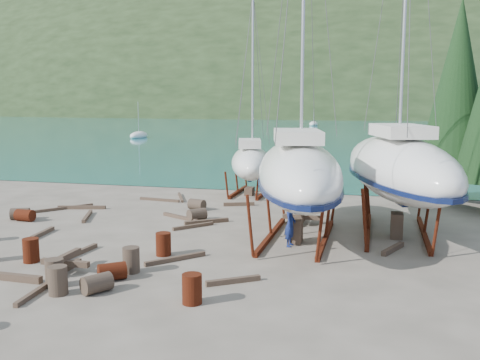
% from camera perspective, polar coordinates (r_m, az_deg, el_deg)
% --- Properties ---
extents(ground, '(600.00, 600.00, 0.00)m').
position_cam_1_polar(ground, '(20.46, -5.39, -8.12)').
color(ground, '#5A5247').
rests_on(ground, ground).
extents(bay_water, '(700.00, 700.00, 0.00)m').
position_cam_1_polar(bay_water, '(333.56, 13.29, 7.19)').
color(bay_water, '#18677C').
rests_on(bay_water, ground).
extents(far_hill, '(800.00, 360.00, 110.00)m').
position_cam_1_polar(far_hill, '(338.56, 13.31, 7.20)').
color(far_hill, black).
rests_on(far_hill, ground).
extents(far_house_left, '(6.60, 5.60, 5.60)m').
position_cam_1_polar(far_house_left, '(218.87, -3.44, 7.64)').
color(far_house_left, beige).
rests_on(far_house_left, ground).
extents(far_house_center, '(6.60, 5.60, 5.60)m').
position_cam_1_polar(far_house_center, '(210.17, 7.10, 7.56)').
color(far_house_center, beige).
rests_on(far_house_center, ground).
extents(far_house_right, '(6.60, 5.60, 5.60)m').
position_cam_1_polar(far_house_right, '(209.77, 20.88, 7.08)').
color(far_house_right, beige).
rests_on(far_house_right, ground).
extents(cypress_back_left, '(4.14, 4.14, 11.50)m').
position_cam_1_polar(cypress_back_left, '(32.74, 22.22, 9.29)').
color(cypress_back_left, black).
rests_on(cypress_back_left, ground).
extents(moored_boat_left, '(2.00, 5.00, 6.05)m').
position_cam_1_polar(moored_boat_left, '(86.77, -10.74, 4.68)').
color(moored_boat_left, white).
rests_on(moored_boat_left, ground).
extents(moored_boat_mid, '(2.00, 5.00, 6.05)m').
position_cam_1_polar(moored_boat_mid, '(98.65, 16.30, 4.92)').
color(moored_boat_mid, white).
rests_on(moored_boat_mid, ground).
extents(moored_boat_far, '(2.00, 5.00, 6.05)m').
position_cam_1_polar(moored_boat_far, '(129.40, 7.85, 5.93)').
color(moored_boat_far, white).
rests_on(moored_boat_far, ground).
extents(large_sailboat_near, '(5.59, 11.79, 17.89)m').
position_cam_1_polar(large_sailboat_near, '(22.35, 6.28, 0.83)').
color(large_sailboat_near, white).
rests_on(large_sailboat_near, ground).
extents(large_sailboat_far, '(6.27, 12.11, 18.39)m').
position_cam_1_polar(large_sailboat_far, '(24.03, 16.57, 1.35)').
color(large_sailboat_far, white).
rests_on(large_sailboat_far, ground).
extents(small_sailboat_shore, '(4.23, 8.10, 12.37)m').
position_cam_1_polar(small_sailboat_shore, '(33.41, 1.17, 1.93)').
color(small_sailboat_shore, white).
rests_on(small_sailboat_shore, ground).
extents(worker, '(0.48, 0.68, 1.78)m').
position_cam_1_polar(worker, '(21.66, 5.37, -4.75)').
color(worker, navy).
rests_on(worker, ground).
extents(drum_1, '(0.97, 1.05, 0.58)m').
position_cam_1_polar(drum_1, '(17.19, -15.02, -10.61)').
color(drum_1, '#2D2823').
rests_on(drum_1, ground).
extents(drum_2, '(0.91, 0.63, 0.58)m').
position_cam_1_polar(drum_2, '(28.15, -21.97, -3.52)').
color(drum_2, '#5B260F').
rests_on(drum_2, ground).
extents(drum_5, '(0.58, 0.58, 0.88)m').
position_cam_1_polar(drum_5, '(18.81, -11.53, -8.35)').
color(drum_5, '#2D2823').
rests_on(drum_5, ground).
extents(drum_7, '(0.58, 0.58, 0.88)m').
position_cam_1_polar(drum_7, '(15.80, -5.14, -11.49)').
color(drum_7, '#5B260F').
rests_on(drum_7, ground).
extents(drum_9, '(1.01, 0.82, 0.58)m').
position_cam_1_polar(drum_9, '(28.92, -4.62, -2.62)').
color(drum_9, '#2D2823').
rests_on(drum_9, ground).
extents(drum_11, '(1.02, 1.04, 0.58)m').
position_cam_1_polar(drum_11, '(26.38, -4.62, -3.69)').
color(drum_11, '#2D2823').
rests_on(drum_11, ground).
extents(drum_12, '(1.05, 1.00, 0.58)m').
position_cam_1_polar(drum_12, '(18.21, -13.48, -9.47)').
color(drum_12, '#5B260F').
rests_on(drum_12, ground).
extents(drum_13, '(0.58, 0.58, 0.88)m').
position_cam_1_polar(drum_13, '(21.00, -21.41, -7.00)').
color(drum_13, '#5B260F').
rests_on(drum_13, ground).
extents(drum_14, '(0.58, 0.58, 0.88)m').
position_cam_1_polar(drum_14, '(20.60, -8.17, -6.78)').
color(drum_14, '#5B260F').
rests_on(drum_14, ground).
extents(drum_15, '(1.04, 0.88, 0.58)m').
position_cam_1_polar(drum_15, '(28.63, -22.40, -3.35)').
color(drum_15, '#2D2823').
rests_on(drum_15, ground).
extents(drum_16, '(0.58, 0.58, 0.88)m').
position_cam_1_polar(drum_16, '(18.10, -19.17, -9.33)').
color(drum_16, '#2D2823').
rests_on(drum_16, ground).
extents(drum_17, '(0.58, 0.58, 0.88)m').
position_cam_1_polar(drum_17, '(17.33, -18.85, -10.10)').
color(drum_17, '#2D2823').
rests_on(drum_17, ground).
extents(timber_0, '(1.30, 2.59, 0.14)m').
position_cam_1_polar(timber_0, '(32.40, -6.35, -1.84)').
color(timber_0, brown).
rests_on(timber_0, ground).
extents(timber_1, '(0.92, 1.76, 0.19)m').
position_cam_1_polar(timber_1, '(21.86, 15.99, -7.07)').
color(timber_1, brown).
rests_on(timber_1, ground).
extents(timber_2, '(2.55, 0.81, 0.19)m').
position_cam_1_polar(timber_2, '(30.29, -16.52, -2.82)').
color(timber_2, brown).
rests_on(timber_2, ground).
extents(timber_3, '(0.42, 2.90, 0.15)m').
position_cam_1_polar(timber_3, '(17.95, -20.40, -10.77)').
color(timber_3, brown).
rests_on(timber_3, ground).
extents(timber_4, '(0.36, 1.84, 0.17)m').
position_cam_1_polar(timber_4, '(25.05, -20.31, -5.33)').
color(timber_4, brown).
rests_on(timber_4, ground).
extents(timber_5, '(1.74, 1.96, 0.16)m').
position_cam_1_polar(timber_5, '(19.95, -6.89, -8.34)').
color(timber_5, brown).
rests_on(timber_5, ground).
extents(timber_6, '(1.69, 0.80, 0.19)m').
position_cam_1_polar(timber_6, '(29.95, -0.11, -2.59)').
color(timber_6, brown).
rests_on(timber_6, ground).
extents(timber_7, '(1.62, 1.19, 0.17)m').
position_cam_1_polar(timber_7, '(17.49, -0.72, -10.68)').
color(timber_7, brown).
rests_on(timber_7, ground).
extents(timber_8, '(1.87, 1.48, 0.19)m').
position_cam_1_polar(timber_8, '(25.71, -3.58, -4.45)').
color(timber_8, brown).
rests_on(timber_8, ground).
extents(timber_9, '(2.59, 0.47, 0.15)m').
position_cam_1_polar(timber_9, '(31.75, -8.58, -2.09)').
color(timber_9, brown).
rests_on(timber_9, ground).
extents(timber_10, '(2.24, 1.33, 0.16)m').
position_cam_1_polar(timber_10, '(26.84, -6.41, -3.97)').
color(timber_10, brown).
rests_on(timber_10, ground).
extents(timber_11, '(1.51, 1.70, 0.15)m').
position_cam_1_polar(timber_11, '(24.92, -5.01, -4.92)').
color(timber_11, brown).
rests_on(timber_11, ground).
extents(timber_12, '(0.40, 2.56, 0.17)m').
position_cam_1_polar(timber_12, '(21.36, -17.09, -7.52)').
color(timber_12, brown).
rests_on(timber_12, ground).
extents(timber_15, '(2.06, 2.62, 0.15)m').
position_cam_1_polar(timber_15, '(30.49, -18.22, -2.86)').
color(timber_15, brown).
rests_on(timber_15, ground).
extents(timber_16, '(2.47, 0.29, 0.23)m').
position_cam_1_polar(timber_16, '(19.32, -23.48, -9.45)').
color(timber_16, brown).
rests_on(timber_16, ground).
extents(timber_17, '(1.06, 2.36, 0.16)m').
position_cam_1_polar(timber_17, '(27.95, -15.98, -3.74)').
color(timber_17, brown).
rests_on(timber_17, ground).
extents(timber_pile_fore, '(1.80, 1.80, 0.60)m').
position_cam_1_polar(timber_pile_fore, '(19.54, -18.16, -8.40)').
color(timber_pile_fore, brown).
rests_on(timber_pile_fore, ground).
extents(timber_pile_aft, '(1.80, 1.80, 0.60)m').
position_cam_1_polar(timber_pile_aft, '(25.84, 6.56, -3.95)').
color(timber_pile_aft, brown).
rests_on(timber_pile_aft, ground).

